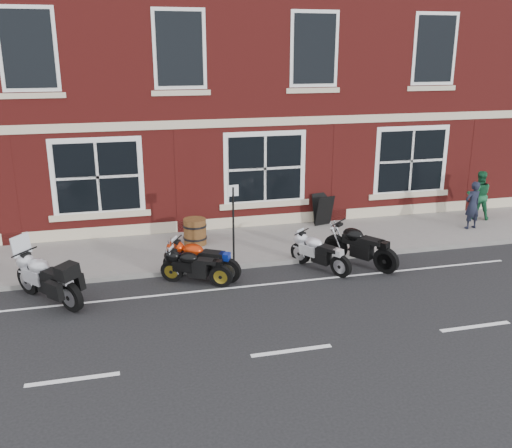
{
  "coord_description": "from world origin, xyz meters",
  "views": [
    {
      "loc": [
        -3.05,
        -12.2,
        5.53
      ],
      "look_at": [
        0.47,
        1.6,
        1.12
      ],
      "focal_mm": 40.0,
      "sensor_mm": 36.0,
      "label": 1
    }
  ],
  "objects_px": {
    "pedestrian_left": "(472,205)",
    "a_board_sign": "(323,209)",
    "moto_sport_silver": "(320,251)",
    "parking_sign": "(233,218)",
    "moto_touring_silver": "(47,276)",
    "moto_naked_black": "(360,244)",
    "pedestrian_right": "(479,195)",
    "barrel_planter": "(195,232)",
    "moto_sport_red": "(200,258)",
    "moto_sport_black": "(195,265)"
  },
  "relations": [
    {
      "from": "pedestrian_right",
      "to": "barrel_planter",
      "type": "bearing_deg",
      "value": 20.69
    },
    {
      "from": "moto_touring_silver",
      "to": "pedestrian_left",
      "type": "relative_size",
      "value": 1.22
    },
    {
      "from": "moto_sport_black",
      "to": "a_board_sign",
      "type": "xyz_separation_m",
      "value": [
        4.62,
        3.51,
        0.14
      ]
    },
    {
      "from": "moto_sport_silver",
      "to": "parking_sign",
      "type": "distance_m",
      "value": 2.4
    },
    {
      "from": "moto_sport_black",
      "to": "barrel_planter",
      "type": "distance_m",
      "value": 2.62
    },
    {
      "from": "moto_touring_silver",
      "to": "moto_naked_black",
      "type": "distance_m",
      "value": 7.79
    },
    {
      "from": "moto_sport_black",
      "to": "a_board_sign",
      "type": "height_order",
      "value": "a_board_sign"
    },
    {
      "from": "moto_touring_silver",
      "to": "pedestrian_right",
      "type": "bearing_deg",
      "value": -26.82
    },
    {
      "from": "moto_sport_red",
      "to": "barrel_planter",
      "type": "relative_size",
      "value": 2.4
    },
    {
      "from": "pedestrian_right",
      "to": "a_board_sign",
      "type": "xyz_separation_m",
      "value": [
        -5.16,
        0.69,
        -0.32
      ]
    },
    {
      "from": "moto_sport_black",
      "to": "pedestrian_left",
      "type": "relative_size",
      "value": 1.1
    },
    {
      "from": "moto_sport_black",
      "to": "pedestrian_left",
      "type": "bearing_deg",
      "value": -48.2
    },
    {
      "from": "moto_sport_black",
      "to": "moto_naked_black",
      "type": "xyz_separation_m",
      "value": [
        4.41,
        0.18,
        0.1
      ]
    },
    {
      "from": "moto_touring_silver",
      "to": "moto_sport_silver",
      "type": "xyz_separation_m",
      "value": [
        6.65,
        0.31,
        -0.11
      ]
    },
    {
      "from": "moto_sport_silver",
      "to": "pedestrian_left",
      "type": "xyz_separation_m",
      "value": [
        5.69,
        1.82,
        0.37
      ]
    },
    {
      "from": "a_board_sign",
      "to": "barrel_planter",
      "type": "distance_m",
      "value": 4.34
    },
    {
      "from": "moto_sport_silver",
      "to": "moto_naked_black",
      "type": "height_order",
      "value": "moto_naked_black"
    },
    {
      "from": "moto_naked_black",
      "to": "pedestrian_right",
      "type": "height_order",
      "value": "pedestrian_right"
    },
    {
      "from": "pedestrian_right",
      "to": "moto_naked_black",
      "type": "bearing_deg",
      "value": 45.47
    },
    {
      "from": "moto_sport_black",
      "to": "barrel_planter",
      "type": "xyz_separation_m",
      "value": [
        0.39,
        2.6,
        0.02
      ]
    },
    {
      "from": "moto_sport_black",
      "to": "pedestrian_left",
      "type": "xyz_separation_m",
      "value": [
        8.96,
        1.96,
        0.4
      ]
    },
    {
      "from": "pedestrian_right",
      "to": "moto_touring_silver",
      "type": "bearing_deg",
      "value": 32.15
    },
    {
      "from": "barrel_planter",
      "to": "moto_naked_black",
      "type": "bearing_deg",
      "value": -31.0
    },
    {
      "from": "moto_touring_silver",
      "to": "moto_sport_silver",
      "type": "height_order",
      "value": "moto_touring_silver"
    },
    {
      "from": "moto_naked_black",
      "to": "moto_sport_black",
      "type": "bearing_deg",
      "value": 149.57
    },
    {
      "from": "moto_naked_black",
      "to": "pedestrian_right",
      "type": "bearing_deg",
      "value": -6.62
    },
    {
      "from": "moto_sport_black",
      "to": "pedestrian_right",
      "type": "bearing_deg",
      "value": -44.42
    },
    {
      "from": "a_board_sign",
      "to": "pedestrian_right",
      "type": "bearing_deg",
      "value": -21.6
    },
    {
      "from": "pedestrian_left",
      "to": "barrel_planter",
      "type": "height_order",
      "value": "pedestrian_left"
    },
    {
      "from": "a_board_sign",
      "to": "barrel_planter",
      "type": "bearing_deg",
      "value": 178.2
    },
    {
      "from": "moto_touring_silver",
      "to": "moto_sport_red",
      "type": "height_order",
      "value": "moto_touring_silver"
    },
    {
      "from": "moto_sport_silver",
      "to": "parking_sign",
      "type": "xyz_separation_m",
      "value": [
        -2.1,
        0.82,
        0.82
      ]
    },
    {
      "from": "barrel_planter",
      "to": "parking_sign",
      "type": "relative_size",
      "value": 0.36
    },
    {
      "from": "barrel_planter",
      "to": "moto_touring_silver",
      "type": "bearing_deg",
      "value": -143.59
    },
    {
      "from": "moto_sport_silver",
      "to": "moto_naked_black",
      "type": "relative_size",
      "value": 0.88
    },
    {
      "from": "pedestrian_left",
      "to": "a_board_sign",
      "type": "distance_m",
      "value": 4.62
    },
    {
      "from": "moto_sport_red",
      "to": "a_board_sign",
      "type": "distance_m",
      "value": 5.49
    },
    {
      "from": "parking_sign",
      "to": "moto_naked_black",
      "type": "bearing_deg",
      "value": -18.1
    },
    {
      "from": "pedestrian_left",
      "to": "pedestrian_right",
      "type": "distance_m",
      "value": 1.2
    },
    {
      "from": "parking_sign",
      "to": "a_board_sign",
      "type": "bearing_deg",
      "value": 31.83
    },
    {
      "from": "moto_sport_silver",
      "to": "parking_sign",
      "type": "height_order",
      "value": "parking_sign"
    },
    {
      "from": "pedestrian_left",
      "to": "a_board_sign",
      "type": "relative_size",
      "value": 1.53
    },
    {
      "from": "moto_sport_black",
      "to": "barrel_planter",
      "type": "bearing_deg",
      "value": 21.04
    },
    {
      "from": "moto_sport_black",
      "to": "pedestrian_left",
      "type": "distance_m",
      "value": 9.18
    },
    {
      "from": "moto_sport_red",
      "to": "pedestrian_right",
      "type": "xyz_separation_m",
      "value": [
        9.61,
        2.52,
        0.39
      ]
    },
    {
      "from": "moto_sport_silver",
      "to": "moto_naked_black",
      "type": "xyz_separation_m",
      "value": [
        1.13,
        0.04,
        0.08
      ]
    },
    {
      "from": "barrel_planter",
      "to": "parking_sign",
      "type": "height_order",
      "value": "parking_sign"
    },
    {
      "from": "moto_sport_black",
      "to": "moto_sport_silver",
      "type": "bearing_deg",
      "value": -58.1
    },
    {
      "from": "moto_sport_red",
      "to": "moto_sport_silver",
      "type": "distance_m",
      "value": 3.1
    },
    {
      "from": "moto_sport_red",
      "to": "pedestrian_left",
      "type": "height_order",
      "value": "pedestrian_left"
    }
  ]
}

